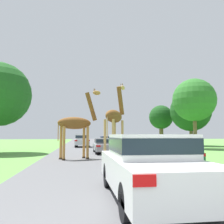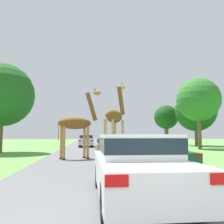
{
  "view_description": "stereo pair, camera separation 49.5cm",
  "coord_description": "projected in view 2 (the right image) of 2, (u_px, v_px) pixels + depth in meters",
  "views": [
    {
      "loc": [
        -1.53,
        -1.58,
        1.51
      ],
      "look_at": [
        0.46,
        13.18,
        2.95
      ],
      "focal_mm": 38.0,
      "sensor_mm": 36.0,
      "label": 1
    },
    {
      "loc": [
        -1.04,
        -1.64,
        1.51
      ],
      "look_at": [
        0.46,
        13.18,
        2.95
      ],
      "focal_mm": 38.0,
      "sensor_mm": 36.0,
      "label": 2
    }
  ],
  "objects": [
    {
      "name": "tree_centre_back",
      "position": [
        198.0,
        100.0,
        25.86
      ],
      "size": [
        4.73,
        4.73,
        7.71
      ],
      "color": "brown",
      "rests_on": "ground"
    },
    {
      "name": "car_verge_right",
      "position": [
        86.0,
        140.0,
        29.83
      ],
      "size": [
        1.77,
        4.38,
        1.54
      ],
      "color": "silver",
      "rests_on": "ground"
    },
    {
      "name": "tree_far_right",
      "position": [
        2.0,
        95.0,
        20.2
      ],
      "size": [
        5.41,
        5.41,
        7.62
      ],
      "color": "brown",
      "rests_on": "ground"
    },
    {
      "name": "road",
      "position": [
        96.0,
        146.0,
        31.3
      ],
      "size": [
        7.9,
        120.0,
        0.0
      ],
      "color": "#5B5B5E",
      "rests_on": "ground"
    },
    {
      "name": "tree_mid_field",
      "position": [
        166.0,
        117.0,
        37.4
      ],
      "size": [
        3.78,
        3.78,
        6.2
      ],
      "color": "brown",
      "rests_on": "ground"
    },
    {
      "name": "car_queue_right",
      "position": [
        164.0,
        152.0,
        11.66
      ],
      "size": [
        1.72,
        4.45,
        1.21
      ],
      "color": "#144C28",
      "rests_on": "ground"
    },
    {
      "name": "giraffe_near_road",
      "position": [
        115.0,
        118.0,
        15.08
      ],
      "size": [
        1.87,
        2.59,
        5.09
      ],
      "rotation": [
        0.0,
        0.0,
        -0.57
      ],
      "color": "tan",
      "rests_on": "ground"
    },
    {
      "name": "car_far_ahead",
      "position": [
        112.0,
        142.0,
        26.36
      ],
      "size": [
        1.9,
        4.06,
        1.34
      ],
      "color": "navy",
      "rests_on": "ground"
    },
    {
      "name": "car_lead_maroon",
      "position": [
        136.0,
        164.0,
        5.65
      ],
      "size": [
        1.85,
        4.72,
        1.52
      ],
      "color": "silver",
      "rests_on": "ground"
    },
    {
      "name": "car_queue_left",
      "position": [
        107.0,
        145.0,
        19.77
      ],
      "size": [
        1.81,
        4.55,
        1.23
      ],
      "color": "gray",
      "rests_on": "ground"
    },
    {
      "name": "giraffe_companion",
      "position": [
        77.0,
        124.0,
        15.04
      ],
      "size": [
        2.87,
        1.48,
        4.62
      ],
      "rotation": [
        0.0,
        0.0,
        -1.21
      ],
      "color": "#B77F3D",
      "rests_on": "ground"
    },
    {
      "name": "tree_right_cluster",
      "position": [
        196.0,
        111.0,
        32.6
      ],
      "size": [
        5.61,
        5.61,
        7.62
      ],
      "color": "brown",
      "rests_on": "ground"
    }
  ]
}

